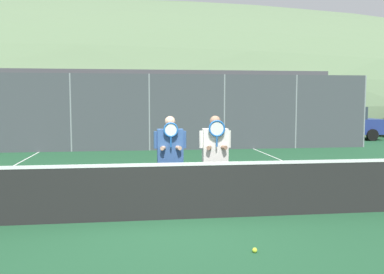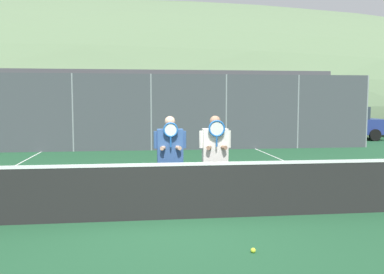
{
  "view_description": "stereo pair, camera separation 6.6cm",
  "coord_description": "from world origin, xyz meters",
  "px_view_note": "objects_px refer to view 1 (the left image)",
  "views": [
    {
      "loc": [
        -0.57,
        -7.2,
        2.05
      ],
      "look_at": [
        0.52,
        1.02,
        1.34
      ],
      "focal_mm": 40.0,
      "sensor_mm": 36.0,
      "label": 1
    },
    {
      "loc": [
        -0.51,
        -7.21,
        2.05
      ],
      "look_at": [
        0.52,
        1.02,
        1.34
      ],
      "focal_mm": 40.0,
      "sensor_mm": 36.0,
      "label": 2
    }
  ],
  "objects_px": {
    "car_center": "(239,123)",
    "car_right_of_center": "(337,123)",
    "car_far_left": "(20,124)",
    "tennis_ball_on_court": "(255,250)",
    "player_leftmost": "(170,154)",
    "car_left_of_center": "(133,122)",
    "player_center_left": "(215,153)"
  },
  "relations": [
    {
      "from": "car_center",
      "to": "car_right_of_center",
      "type": "relative_size",
      "value": 0.96
    },
    {
      "from": "car_far_left",
      "to": "car_center",
      "type": "xyz_separation_m",
      "value": [
        10.46,
        0.16,
        -0.04
      ]
    },
    {
      "from": "car_right_of_center",
      "to": "tennis_ball_on_court",
      "type": "height_order",
      "value": "car_right_of_center"
    },
    {
      "from": "car_far_left",
      "to": "player_leftmost",
      "type": "bearing_deg",
      "value": -64.73
    },
    {
      "from": "car_far_left",
      "to": "tennis_ball_on_court",
      "type": "relative_size",
      "value": 60.27
    },
    {
      "from": "player_leftmost",
      "to": "car_right_of_center",
      "type": "distance_m",
      "value": 16.22
    },
    {
      "from": "car_left_of_center",
      "to": "player_center_left",
      "type": "bearing_deg",
      "value": -82.92
    },
    {
      "from": "car_right_of_center",
      "to": "player_leftmost",
      "type": "bearing_deg",
      "value": -126.99
    },
    {
      "from": "car_center",
      "to": "car_far_left",
      "type": "bearing_deg",
      "value": -179.15
    },
    {
      "from": "player_leftmost",
      "to": "tennis_ball_on_court",
      "type": "relative_size",
      "value": 25.76
    },
    {
      "from": "player_center_left",
      "to": "car_far_left",
      "type": "xyz_separation_m",
      "value": [
        -6.81,
        12.7,
        -0.1
      ]
    },
    {
      "from": "player_leftmost",
      "to": "player_center_left",
      "type": "xyz_separation_m",
      "value": [
        0.86,
        -0.08,
        0.01
      ]
    },
    {
      "from": "car_center",
      "to": "car_right_of_center",
      "type": "xyz_separation_m",
      "value": [
        5.26,
        0.18,
        -0.03
      ]
    },
    {
      "from": "tennis_ball_on_court",
      "to": "car_center",
      "type": "bearing_deg",
      "value": 76.93
    },
    {
      "from": "tennis_ball_on_court",
      "to": "car_right_of_center",
      "type": "bearing_deg",
      "value": 60.45
    },
    {
      "from": "car_far_left",
      "to": "car_left_of_center",
      "type": "relative_size",
      "value": 0.91
    },
    {
      "from": "player_leftmost",
      "to": "tennis_ball_on_court",
      "type": "xyz_separation_m",
      "value": [
        0.93,
        -2.63,
        -1.0
      ]
    },
    {
      "from": "car_center",
      "to": "player_center_left",
      "type": "bearing_deg",
      "value": -105.83
    },
    {
      "from": "player_leftmost",
      "to": "car_center",
      "type": "height_order",
      "value": "car_center"
    },
    {
      "from": "car_left_of_center",
      "to": "tennis_ball_on_court",
      "type": "distance_m",
      "value": 15.82
    },
    {
      "from": "player_leftmost",
      "to": "player_center_left",
      "type": "relative_size",
      "value": 1.0
    },
    {
      "from": "player_leftmost",
      "to": "car_center",
      "type": "relative_size",
      "value": 0.41
    },
    {
      "from": "player_leftmost",
      "to": "tennis_ball_on_court",
      "type": "distance_m",
      "value": 2.96
    },
    {
      "from": "car_far_left",
      "to": "car_left_of_center",
      "type": "distance_m",
      "value": 5.2
    },
    {
      "from": "car_left_of_center",
      "to": "car_center",
      "type": "relative_size",
      "value": 1.05
    },
    {
      "from": "car_far_left",
      "to": "tennis_ball_on_court",
      "type": "bearing_deg",
      "value": -65.7
    },
    {
      "from": "car_left_of_center",
      "to": "car_far_left",
      "type": "bearing_deg",
      "value": -174.99
    },
    {
      "from": "car_right_of_center",
      "to": "car_center",
      "type": "bearing_deg",
      "value": -178.03
    },
    {
      "from": "player_center_left",
      "to": "car_far_left",
      "type": "bearing_deg",
      "value": 118.21
    },
    {
      "from": "car_left_of_center",
      "to": "player_leftmost",
      "type": "bearing_deg",
      "value": -86.61
    },
    {
      "from": "player_leftmost",
      "to": "car_left_of_center",
      "type": "relative_size",
      "value": 0.39
    },
    {
      "from": "player_center_left",
      "to": "tennis_ball_on_court",
      "type": "distance_m",
      "value": 2.74
    }
  ]
}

